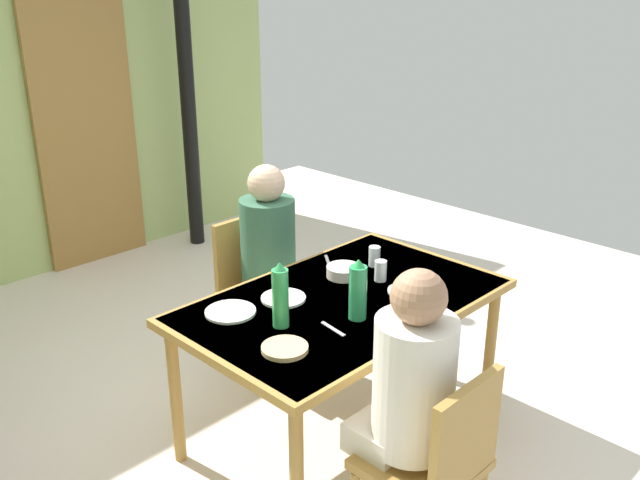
% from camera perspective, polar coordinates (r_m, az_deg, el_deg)
% --- Properties ---
extents(ground_plane, '(7.20, 7.20, 0.00)m').
position_cam_1_polar(ground_plane, '(3.64, -3.42, -15.19)').
color(ground_plane, silver).
extents(wall_back, '(4.57, 0.10, 2.54)m').
position_cam_1_polar(wall_back, '(5.40, -24.23, 9.96)').
color(wall_back, '#A8BF72').
rests_on(wall_back, ground_plane).
extents(door_wooden, '(0.80, 0.05, 2.00)m').
position_cam_1_polar(door_wooden, '(5.58, -18.70, 8.16)').
color(door_wooden, olive).
rests_on(door_wooden, ground_plane).
extents(stove_pipe_column, '(0.12, 0.12, 2.54)m').
position_cam_1_polar(stove_pipe_column, '(5.68, -10.90, 11.88)').
color(stove_pipe_column, black).
rests_on(stove_pipe_column, ground_plane).
extents(dining_table, '(1.51, 0.94, 0.74)m').
position_cam_1_polar(dining_table, '(3.25, 1.90, -5.89)').
color(dining_table, '#A37A39').
rests_on(dining_table, ground_plane).
extents(chair_near_diner, '(0.40, 0.40, 0.87)m').
position_cam_1_polar(chair_near_diner, '(2.66, 9.64, -17.62)').
color(chair_near_diner, '#A37A39').
rests_on(chair_near_diner, ground_plane).
extents(chair_far_diner, '(0.40, 0.40, 0.87)m').
position_cam_1_polar(chair_far_diner, '(3.96, -5.38, -3.62)').
color(chair_far_diner, '#A37A39').
rests_on(chair_far_diner, ground_plane).
extents(person_near_diner, '(0.30, 0.37, 0.77)m').
position_cam_1_polar(person_near_diner, '(2.56, 7.51, -11.42)').
color(person_near_diner, silver).
rests_on(person_near_diner, ground_plane).
extents(person_far_diner, '(0.30, 0.37, 0.77)m').
position_cam_1_polar(person_far_diner, '(3.75, -4.18, -0.30)').
color(person_far_diner, '#3C6756').
rests_on(person_far_diner, ground_plane).
extents(water_bottle_green_near, '(0.08, 0.08, 0.28)m').
position_cam_1_polar(water_bottle_green_near, '(2.99, 3.14, -4.21)').
color(water_bottle_green_near, '#2B9759').
rests_on(water_bottle_green_near, dining_table).
extents(water_bottle_green_far, '(0.07, 0.07, 0.30)m').
position_cam_1_polar(water_bottle_green_far, '(2.92, -3.30, -4.66)').
color(water_bottle_green_far, green).
rests_on(water_bottle_green_far, dining_table).
extents(serving_bowl_center, '(0.17, 0.17, 0.05)m').
position_cam_1_polar(serving_bowl_center, '(3.43, 1.95, -2.61)').
color(serving_bowl_center, silver).
rests_on(serving_bowl_center, dining_table).
extents(dinner_plate_near_left, '(0.19, 0.19, 0.01)m').
position_cam_1_polar(dinner_plate_near_left, '(3.30, 7.25, -4.22)').
color(dinner_plate_near_left, white).
rests_on(dinner_plate_near_left, dining_table).
extents(dinner_plate_near_right, '(0.23, 0.23, 0.01)m').
position_cam_1_polar(dinner_plate_near_right, '(3.11, -7.41, -5.89)').
color(dinner_plate_near_right, white).
rests_on(dinner_plate_near_right, dining_table).
extents(dinner_plate_far_center, '(0.21, 0.21, 0.01)m').
position_cam_1_polar(dinner_plate_far_center, '(3.21, -3.01, -4.79)').
color(dinner_plate_far_center, white).
rests_on(dinner_plate_far_center, dining_table).
extents(drinking_glass_by_near_diner, '(0.06, 0.06, 0.10)m').
position_cam_1_polar(drinking_glass_by_near_diner, '(3.39, 5.02, -2.54)').
color(drinking_glass_by_near_diner, silver).
rests_on(drinking_glass_by_near_diner, dining_table).
extents(drinking_glass_by_far_diner, '(0.06, 0.06, 0.10)m').
position_cam_1_polar(drinking_glass_by_far_diner, '(3.56, 4.51, -1.35)').
color(drinking_glass_by_far_diner, silver).
rests_on(drinking_glass_by_far_diner, dining_table).
extents(bread_plate_sliced, '(0.19, 0.19, 0.02)m').
position_cam_1_polar(bread_plate_sliced, '(2.80, -2.93, -8.92)').
color(bread_plate_sliced, '#DBB77A').
rests_on(bread_plate_sliced, dining_table).
extents(cutlery_knife_near, '(0.11, 0.13, 0.00)m').
position_cam_1_polar(cutlery_knife_near, '(3.62, 0.63, -1.72)').
color(cutlery_knife_near, silver).
rests_on(cutlery_knife_near, dining_table).
extents(cutlery_fork_near, '(0.04, 0.15, 0.00)m').
position_cam_1_polar(cutlery_fork_near, '(2.95, 1.07, -7.34)').
color(cutlery_fork_near, silver).
rests_on(cutlery_fork_near, dining_table).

